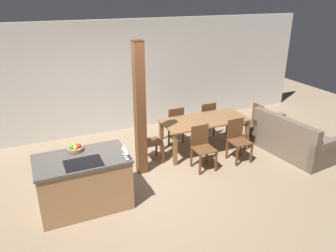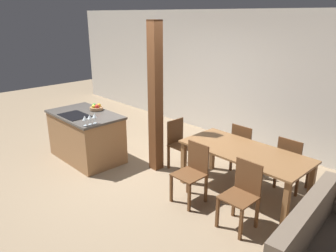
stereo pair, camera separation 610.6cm
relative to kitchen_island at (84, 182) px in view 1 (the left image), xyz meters
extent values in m
plane|color=#847056|center=(1.10, 0.29, -0.44)|extent=(16.00, 16.00, 0.00)
cube|color=beige|center=(1.10, 2.91, 0.91)|extent=(11.20, 0.08, 2.70)
cube|color=#9E7047|center=(0.00, 0.00, -0.02)|extent=(1.40, 0.83, 0.84)
cube|color=#4C4742|center=(0.00, 0.00, 0.42)|extent=(1.44, 0.87, 0.04)
cube|color=black|center=(0.00, -0.19, 0.44)|extent=(0.56, 0.40, 0.01)
cylinder|color=#99704C|center=(-0.04, 0.28, 0.47)|extent=(0.25, 0.25, 0.05)
sphere|color=red|center=(0.02, 0.26, 0.52)|extent=(0.08, 0.08, 0.08)
sphere|color=gold|center=(-0.03, 0.34, 0.52)|extent=(0.08, 0.08, 0.08)
sphere|color=#3D8E38|center=(-0.09, 0.27, 0.52)|extent=(0.08, 0.08, 0.08)
sphere|color=yellow|center=(-0.04, 0.22, 0.52)|extent=(0.07, 0.07, 0.07)
cylinder|color=silver|center=(0.64, -0.36, 0.45)|extent=(0.06, 0.06, 0.00)
cylinder|color=silver|center=(0.64, -0.36, 0.50)|extent=(0.01, 0.01, 0.09)
cone|color=silver|center=(0.64, -0.36, 0.58)|extent=(0.08, 0.08, 0.07)
cylinder|color=silver|center=(0.64, -0.27, 0.45)|extent=(0.06, 0.06, 0.00)
cylinder|color=silver|center=(0.64, -0.27, 0.50)|extent=(0.01, 0.01, 0.09)
cone|color=silver|center=(0.64, -0.27, 0.58)|extent=(0.08, 0.08, 0.07)
cylinder|color=silver|center=(0.64, -0.17, 0.45)|extent=(0.06, 0.06, 0.00)
cylinder|color=silver|center=(0.64, -0.17, 0.50)|extent=(0.01, 0.01, 0.09)
cone|color=silver|center=(0.64, -0.17, 0.58)|extent=(0.08, 0.08, 0.07)
cube|color=brown|center=(2.79, 0.99, 0.27)|extent=(1.87, 0.86, 0.03)
cube|color=brown|center=(1.92, 0.62, -0.09)|extent=(0.07, 0.07, 0.70)
cube|color=brown|center=(3.66, 0.62, -0.09)|extent=(0.07, 0.07, 0.70)
cube|color=brown|center=(1.92, 1.35, -0.09)|extent=(0.07, 0.07, 0.70)
cube|color=brown|center=(3.66, 1.35, -0.09)|extent=(0.07, 0.07, 0.70)
cube|color=brown|center=(2.37, 0.26, -0.01)|extent=(0.40, 0.40, 0.02)
cube|color=brown|center=(2.37, 0.45, 0.21)|extent=(0.38, 0.02, 0.42)
cube|color=brown|center=(2.19, 0.08, -0.23)|extent=(0.04, 0.04, 0.42)
cube|color=brown|center=(2.55, 0.08, -0.23)|extent=(0.04, 0.04, 0.42)
cube|color=brown|center=(2.19, 0.44, -0.23)|extent=(0.04, 0.04, 0.42)
cube|color=brown|center=(2.55, 0.44, -0.23)|extent=(0.04, 0.04, 0.42)
cube|color=brown|center=(3.21, 0.26, -0.01)|extent=(0.40, 0.40, 0.02)
cube|color=brown|center=(3.21, 0.45, 0.21)|extent=(0.38, 0.02, 0.42)
cube|color=brown|center=(3.03, 0.08, -0.23)|extent=(0.04, 0.04, 0.42)
cube|color=brown|center=(3.39, 0.08, -0.23)|extent=(0.04, 0.04, 0.42)
cube|color=brown|center=(3.03, 0.44, -0.23)|extent=(0.04, 0.04, 0.42)
cube|color=brown|center=(3.39, 0.44, -0.23)|extent=(0.04, 0.04, 0.42)
cube|color=brown|center=(2.37, 1.71, -0.01)|extent=(0.40, 0.40, 0.02)
cube|color=brown|center=(2.37, 1.52, 0.21)|extent=(0.38, 0.02, 0.42)
cube|color=brown|center=(2.55, 1.89, -0.23)|extent=(0.04, 0.04, 0.42)
cube|color=brown|center=(2.19, 1.89, -0.23)|extent=(0.04, 0.04, 0.42)
cube|color=brown|center=(2.55, 1.54, -0.23)|extent=(0.04, 0.04, 0.42)
cube|color=brown|center=(2.19, 1.54, -0.23)|extent=(0.04, 0.04, 0.42)
cube|color=brown|center=(3.21, 1.71, -0.01)|extent=(0.40, 0.40, 0.02)
cube|color=brown|center=(3.21, 1.52, 0.21)|extent=(0.38, 0.02, 0.42)
cube|color=brown|center=(3.39, 1.89, -0.23)|extent=(0.04, 0.04, 0.42)
cube|color=brown|center=(3.03, 1.89, -0.23)|extent=(0.04, 0.04, 0.42)
cube|color=brown|center=(3.39, 1.54, -0.23)|extent=(0.04, 0.04, 0.42)
cube|color=brown|center=(3.03, 1.54, -0.23)|extent=(0.04, 0.04, 0.42)
cube|color=brown|center=(1.55, 0.99, -0.01)|extent=(0.40, 0.40, 0.02)
cube|color=brown|center=(1.36, 0.99, 0.21)|extent=(0.02, 0.38, 0.42)
cube|color=brown|center=(1.73, 0.81, -0.23)|extent=(0.04, 0.04, 0.42)
cube|color=brown|center=(1.73, 1.16, -0.23)|extent=(0.04, 0.04, 0.42)
cube|color=brown|center=(1.38, 0.81, -0.23)|extent=(0.04, 0.04, 0.42)
cube|color=brown|center=(1.38, 1.16, -0.23)|extent=(0.04, 0.04, 0.42)
cube|color=brown|center=(4.03, 0.99, -0.01)|extent=(0.40, 0.40, 0.02)
cube|color=brown|center=(4.22, 0.99, 0.21)|extent=(0.02, 0.38, 0.42)
cube|color=brown|center=(3.85, 1.16, -0.23)|extent=(0.04, 0.04, 0.42)
cube|color=brown|center=(3.85, 0.81, -0.23)|extent=(0.04, 0.04, 0.42)
cube|color=brown|center=(4.20, 1.16, -0.23)|extent=(0.04, 0.04, 0.42)
cube|color=brown|center=(4.20, 0.81, -0.23)|extent=(0.04, 0.04, 0.42)
cube|color=brown|center=(4.52, 0.07, -0.22)|extent=(1.09, 1.75, 0.46)
cube|color=brown|center=(4.15, 0.03, 0.22)|extent=(0.33, 1.67, 0.42)
cube|color=brown|center=(4.60, -0.68, -0.15)|extent=(0.93, 0.24, 0.60)
cube|color=brown|center=(4.44, 0.83, -0.15)|extent=(0.93, 0.24, 0.60)
cube|color=brown|center=(1.22, 0.66, 0.82)|extent=(0.18, 0.18, 2.52)
camera|label=1|loc=(-0.60, -4.67, 2.84)|focal=35.00mm
camera|label=2|loc=(5.18, -2.85, 2.16)|focal=35.00mm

